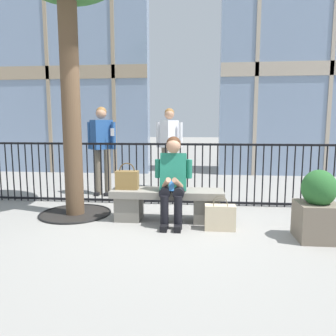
# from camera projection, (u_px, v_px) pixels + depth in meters

# --- Properties ---
(ground_plane) EXTENTS (60.00, 60.00, 0.00)m
(ground_plane) POSITION_uv_depth(u_px,v_px,m) (167.00, 220.00, 4.62)
(ground_plane) COLOR gray
(stone_bench) EXTENTS (1.60, 0.44, 0.45)m
(stone_bench) POSITION_uv_depth(u_px,v_px,m) (167.00, 202.00, 4.59)
(stone_bench) COLOR gray
(stone_bench) RESTS_ON ground
(seated_person_with_phone) EXTENTS (0.52, 0.66, 1.21)m
(seated_person_with_phone) POSITION_uv_depth(u_px,v_px,m) (173.00, 177.00, 4.40)
(seated_person_with_phone) COLOR black
(seated_person_with_phone) RESTS_ON ground
(handbag_on_bench) EXTENTS (0.32, 0.15, 0.38)m
(handbag_on_bench) POSITION_uv_depth(u_px,v_px,m) (127.00, 179.00, 4.59)
(handbag_on_bench) COLOR olive
(handbag_on_bench) RESTS_ON stone_bench
(shopping_bag) EXTENTS (0.40, 0.17, 0.45)m
(shopping_bag) POSITION_uv_depth(u_px,v_px,m) (220.00, 217.00, 4.18)
(shopping_bag) COLOR beige
(shopping_bag) RESTS_ON ground
(bystander_at_railing) EXTENTS (0.55, 0.44, 1.71)m
(bystander_at_railing) POSITION_uv_depth(u_px,v_px,m) (169.00, 142.00, 6.69)
(bystander_at_railing) COLOR #6B6051
(bystander_at_railing) RESTS_ON ground
(bystander_further_back) EXTENTS (0.55, 0.43, 1.71)m
(bystander_further_back) POSITION_uv_depth(u_px,v_px,m) (102.00, 144.00, 6.17)
(bystander_further_back) COLOR #6B6051
(bystander_further_back) RESTS_ON ground
(plaza_railing) EXTENTS (8.08, 0.04, 1.06)m
(plaza_railing) POSITION_uv_depth(u_px,v_px,m) (173.00, 174.00, 5.48)
(plaza_railing) COLOR black
(plaza_railing) RESTS_ON ground
(planter) EXTENTS (0.47, 0.47, 0.85)m
(planter) POSITION_uv_depth(u_px,v_px,m) (318.00, 208.00, 3.80)
(planter) COLOR #726656
(planter) RESTS_ON ground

